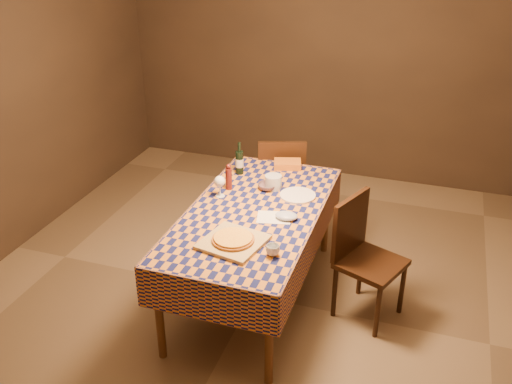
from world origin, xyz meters
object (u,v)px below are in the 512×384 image
cutting_board (233,242)px  chair_far (281,179)px  chair_right (362,251)px  bowl (267,187)px  white_plate (298,195)px  pizza (233,239)px  wine_bottle (239,162)px  dining_table (254,220)px

cutting_board → chair_far: 1.58m
cutting_board → chair_right: chair_right is taller
bowl → white_plate: size_ratio=0.55×
pizza → white_plate: pizza is taller
wine_bottle → white_plate: bearing=-24.0°
dining_table → chair_far: 1.10m
cutting_board → pizza: size_ratio=1.05×
wine_bottle → pizza: bearing=-72.3°
chair_right → wine_bottle: bearing=156.8°
chair_far → chair_right: (0.90, -0.98, 0.00)m
wine_bottle → chair_far: 0.65m
cutting_board → bowl: bowl is taller
bowl → chair_right: (0.81, -0.27, -0.27)m
white_plate → chair_right: (0.55, -0.23, -0.26)m
wine_bottle → chair_far: size_ratio=0.30×
cutting_board → bowl: 0.84m
dining_table → bowl: (-0.01, 0.37, 0.10)m
pizza → chair_right: size_ratio=0.39×
pizza → chair_far: (-0.12, 1.55, -0.28)m
pizza → chair_far: chair_far is taller
white_plate → bowl: bearing=170.5°
dining_table → pizza: bearing=-88.2°
dining_table → white_plate: bearing=52.9°
dining_table → white_plate: 0.42m
bowl → chair_right: bearing=-18.5°
pizza → wine_bottle: bearing=107.7°
bowl → wine_bottle: bearing=145.9°
dining_table → cutting_board: bearing=-88.2°
white_plate → wine_bottle: bearing=156.0°
cutting_board → bowl: (-0.03, 0.84, 0.01)m
wine_bottle → chair_right: bearing=-23.2°
wine_bottle → white_plate: 0.63m
dining_table → chair_far: chair_far is taller
dining_table → bowl: bowl is taller
cutting_board → pizza: bearing=-90.0°
bowl → pizza: bearing=-88.2°
white_plate → dining_table: bearing=-127.1°
dining_table → wine_bottle: 0.68m
bowl → cutting_board: bearing=-88.2°
cutting_board → pizza: 0.03m
wine_bottle → white_plate: (0.57, -0.25, -0.09)m
cutting_board → wine_bottle: size_ratio=1.39×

